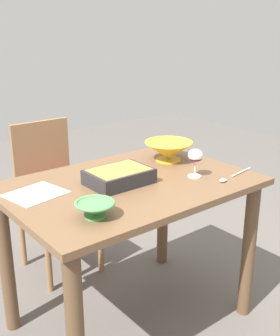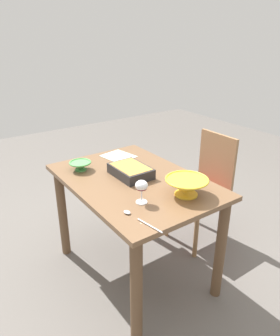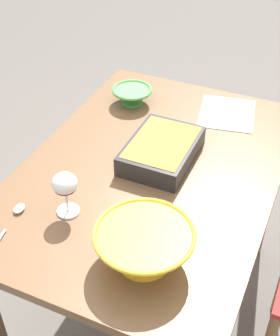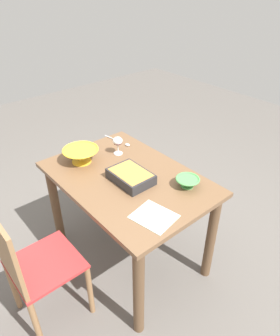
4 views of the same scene
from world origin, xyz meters
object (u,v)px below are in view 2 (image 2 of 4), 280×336
(wine_glass, at_px, (142,187))
(casserole_dish, at_px, (131,170))
(mixing_bowl, at_px, (187,186))
(napkin, at_px, (118,156))
(small_bowl, at_px, (80,165))
(dining_table, at_px, (134,198))
(serving_spoon, at_px, (135,217))
(chair, at_px, (206,185))

(wine_glass, bearing_deg, casserole_dish, 155.86)
(wine_glass, height_order, mixing_bowl, wine_glass)
(mixing_bowl, xyz_separation_m, napkin, (-0.78, 0.00, -0.06))
(casserole_dish, relative_size, small_bowl, 1.86)
(mixing_bowl, bearing_deg, dining_table, -159.96)
(mixing_bowl, height_order, serving_spoon, mixing_bowl)
(dining_table, xyz_separation_m, napkin, (-0.42, 0.14, 0.14))
(chair, height_order, napkin, chair)
(wine_glass, relative_size, casserole_dish, 0.48)
(dining_table, relative_size, small_bowl, 7.39)
(dining_table, xyz_separation_m, small_bowl, (-0.34, -0.23, 0.18))
(wine_glass, distance_m, serving_spoon, 0.19)
(mixing_bowl, xyz_separation_m, small_bowl, (-0.71, -0.36, -0.02))
(small_bowl, relative_size, napkin, 0.67)
(casserole_dish, height_order, napkin, casserole_dish)
(chair, xyz_separation_m, casserole_dish, (-0.02, -0.74, 0.31))
(dining_table, relative_size, napkin, 4.97)
(dining_table, bearing_deg, small_bowl, -146.39)
(chair, xyz_separation_m, small_bowl, (-0.30, -0.98, 0.31))
(small_bowl, relative_size, serving_spoon, 0.56)
(dining_table, xyz_separation_m, mixing_bowl, (0.37, 0.13, 0.20))
(casserole_dish, distance_m, napkin, 0.38)
(serving_spoon, bearing_deg, small_bowl, 177.00)
(serving_spoon, height_order, napkin, serving_spoon)
(mixing_bowl, relative_size, serving_spoon, 0.93)
(dining_table, relative_size, serving_spoon, 4.13)
(small_bowl, bearing_deg, chair, 73.00)
(dining_table, height_order, napkin, napkin)
(napkin, bearing_deg, wine_glass, -21.43)
(casserole_dish, distance_m, serving_spoon, 0.54)
(chair, height_order, wine_glass, chair)
(chair, bearing_deg, casserole_dish, -91.20)
(casserole_dish, relative_size, napkin, 1.25)
(wine_glass, xyz_separation_m, casserole_dish, (-0.34, 0.15, -0.06))
(chair, relative_size, serving_spoon, 3.33)
(mixing_bowl, distance_m, small_bowl, 0.79)
(serving_spoon, distance_m, napkin, 0.91)
(dining_table, relative_size, casserole_dish, 3.98)
(chair, bearing_deg, napkin, -121.18)
(dining_table, height_order, wine_glass, wine_glass)
(dining_table, height_order, small_bowl, small_bowl)
(serving_spoon, bearing_deg, napkin, 154.01)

